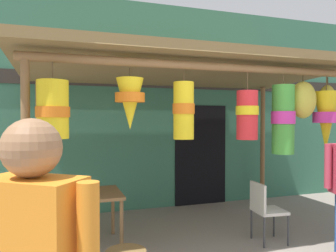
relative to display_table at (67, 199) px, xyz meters
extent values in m
cube|color=#387056|center=(1.51, 1.65, 1.31)|extent=(12.71, 0.25, 3.94)
cube|color=#2D2823|center=(1.51, 1.51, 1.78)|extent=(11.44, 0.04, 0.24)
cube|color=black|center=(2.62, 1.52, 0.34)|extent=(1.10, 0.03, 2.00)
cylinder|color=brown|center=(-0.41, -0.90, 0.52)|extent=(0.09, 0.09, 2.37)
cylinder|color=brown|center=(-0.41, 1.18, 0.52)|extent=(0.09, 0.09, 2.37)
cylinder|color=brown|center=(3.85, 1.18, 0.52)|extent=(0.09, 0.09, 2.37)
cylinder|color=brown|center=(1.72, -0.90, 1.70)|extent=(4.46, 0.10, 0.10)
cylinder|color=brown|center=(1.72, 1.18, 1.85)|extent=(4.46, 0.10, 0.10)
cube|color=olive|center=(1.72, 0.14, 1.82)|extent=(4.76, 2.59, 0.25)
cylinder|color=brown|center=(-0.15, -0.95, 1.56)|extent=(0.01, 0.01, 0.19)
cylinder|color=yellow|center=(-0.15, -0.95, 1.17)|extent=(0.32, 0.32, 0.60)
cylinder|color=orange|center=(-0.15, -0.95, 1.14)|extent=(0.34, 0.34, 0.11)
cylinder|color=brown|center=(0.69, -0.81, 1.60)|extent=(0.01, 0.01, 0.12)
cone|color=yellow|center=(0.69, -0.81, 1.24)|extent=(0.32, 0.32, 0.59)
cylinder|color=orange|center=(0.69, -0.81, 1.32)|extent=(0.34, 0.34, 0.11)
cylinder|color=brown|center=(1.33, -0.85, 1.58)|extent=(0.01, 0.01, 0.14)
cylinder|color=yellow|center=(1.33, -0.85, 1.17)|extent=(0.25, 0.25, 0.69)
cylinder|color=orange|center=(1.33, -0.85, 1.19)|extent=(0.27, 0.27, 0.12)
cylinder|color=brown|center=(2.16, -0.93, 1.54)|extent=(0.01, 0.01, 0.23)
cylinder|color=red|center=(2.16, -0.93, 1.12)|extent=(0.26, 0.26, 0.62)
cylinder|color=yellow|center=(2.16, -0.93, 1.18)|extent=(0.28, 0.28, 0.11)
cylinder|color=brown|center=(2.70, -0.92, 1.58)|extent=(0.01, 0.01, 0.14)
cylinder|color=green|center=(2.70, -0.92, 1.06)|extent=(0.29, 0.29, 0.91)
cylinder|color=#D13399|center=(2.70, -0.92, 1.09)|extent=(0.31, 0.31, 0.16)
cylinder|color=brown|center=(3.41, -0.92, 1.55)|extent=(0.01, 0.01, 0.21)
cone|color=yellow|center=(3.41, -0.92, 1.03)|extent=(0.32, 0.32, 0.83)
cylinder|color=#D13399|center=(3.41, -0.92, 1.09)|extent=(0.35, 0.35, 0.15)
cylinder|color=#4C3D23|center=(3.50, -0.85, 1.60)|extent=(0.02, 0.02, 0.11)
ellipsoid|color=gold|center=(3.50, -0.85, 1.28)|extent=(0.28, 0.24, 0.54)
cylinder|color=#4C3D23|center=(3.04, -0.90, 1.62)|extent=(0.02, 0.02, 0.08)
ellipsoid|color=gold|center=(3.04, -0.90, 1.33)|extent=(0.36, 0.31, 0.50)
cube|color=brown|center=(0.00, 0.00, 0.05)|extent=(1.43, 0.82, 0.04)
cylinder|color=brown|center=(-0.66, -0.36, -0.32)|extent=(0.05, 0.05, 0.69)
cylinder|color=brown|center=(0.66, -0.36, -0.32)|extent=(0.05, 0.05, 0.69)
cylinder|color=brown|center=(-0.66, 0.36, -0.32)|extent=(0.05, 0.05, 0.69)
cylinder|color=brown|center=(0.66, 0.36, -0.32)|extent=(0.05, 0.05, 0.69)
ellipsoid|color=red|center=(-0.06, 0.05, 0.14)|extent=(0.69, 0.49, 0.15)
ellipsoid|color=orange|center=(0.04, -0.01, 0.15)|extent=(0.31, 0.24, 0.10)
cube|color=beige|center=(2.70, -0.65, -0.22)|extent=(0.44, 0.44, 0.04)
cube|color=beige|center=(2.52, -0.63, -0.02)|extent=(0.07, 0.40, 0.40)
cylinder|color=#333338|center=(2.86, -0.84, -0.44)|extent=(0.03, 0.03, 0.44)
cylinder|color=#333338|center=(2.90, -0.49, -0.44)|extent=(0.03, 0.03, 0.44)
cylinder|color=#333338|center=(2.50, -0.81, -0.44)|extent=(0.03, 0.03, 0.44)
cylinder|color=#333338|center=(2.54, -0.45, -0.44)|extent=(0.03, 0.03, 0.44)
sphere|color=#9E704C|center=(-0.19, -3.11, 0.96)|extent=(0.24, 0.24, 0.24)
cylinder|color=#B23347|center=(3.07, -1.32, 0.49)|extent=(0.08, 0.08, 0.55)
camera|label=1|loc=(-0.08, -4.48, 1.07)|focal=34.67mm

